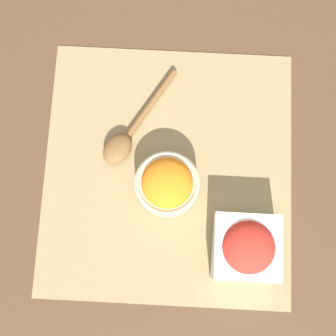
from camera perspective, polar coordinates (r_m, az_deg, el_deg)
The scene contains 5 objects.
ground_plane at distance 0.87m, azimuth -0.00°, elevation -0.44°, with size 3.00×3.00×0.00m, color #513823.
placemat at distance 0.86m, azimuth -0.00°, elevation -0.41°, with size 0.46×0.48×0.00m.
carrot_bowl at distance 0.82m, azimuth -0.36°, elevation -1.97°, with size 0.11×0.11×0.07m.
tomato_bowl at distance 0.82m, azimuth 9.56°, elevation -9.54°, with size 0.11×0.11×0.08m.
wooden_spoon at distance 0.87m, azimuth -5.24°, elevation 3.61°, with size 0.14×0.20×0.03m.
Camera 1 is at (-0.01, 0.16, 0.85)m, focal length 50.00 mm.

